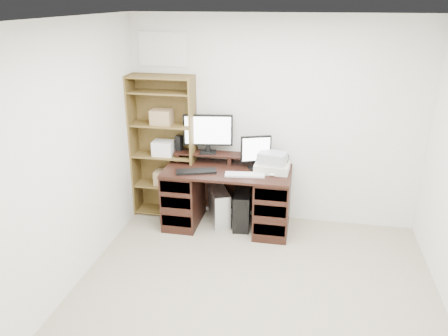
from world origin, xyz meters
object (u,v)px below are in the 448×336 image
(monitor_small, at_px, (256,151))
(tower_black, at_px, (242,209))
(monitor_wide, at_px, (208,132))
(desk, at_px, (227,197))
(bookshelf, at_px, (164,146))
(printer, at_px, (272,167))
(tower_silver, at_px, (219,207))

(monitor_small, xyz_separation_m, tower_black, (-0.14, -0.08, -0.74))
(monitor_wide, relative_size, tower_black, 1.27)
(tower_black, bearing_deg, monitor_small, 23.14)
(monitor_wide, xyz_separation_m, monitor_small, (0.60, -0.11, -0.17))
(desk, xyz_separation_m, monitor_wide, (-0.28, 0.22, 0.75))
(tower_black, bearing_deg, bookshelf, 165.26)
(monitor_wide, distance_m, tower_black, 1.04)
(monitor_small, relative_size, bookshelf, 0.22)
(monitor_wide, height_order, bookshelf, bookshelf)
(printer, bearing_deg, tower_black, -176.25)
(desk, height_order, bookshelf, bookshelf)
(bookshelf, bearing_deg, monitor_small, -4.88)
(printer, relative_size, tower_black, 0.84)
(monitor_wide, bearing_deg, bookshelf, 172.39)
(monitor_wide, bearing_deg, monitor_small, -18.96)
(tower_silver, distance_m, tower_black, 0.29)
(monitor_small, relative_size, tower_silver, 0.90)
(desk, relative_size, monitor_wide, 2.50)
(tower_silver, xyz_separation_m, tower_black, (0.29, -0.02, 0.01))
(desk, distance_m, tower_black, 0.24)
(tower_black, bearing_deg, tower_silver, 171.18)
(monitor_small, height_order, tower_black, monitor_small)
(tower_silver, height_order, tower_black, tower_black)
(monitor_small, height_order, bookshelf, bookshelf)
(monitor_small, distance_m, tower_silver, 0.86)
(tower_silver, bearing_deg, printer, -24.99)
(monitor_wide, distance_m, monitor_small, 0.64)
(printer, relative_size, tower_silver, 0.90)
(desk, height_order, printer, printer)
(desk, distance_m, monitor_small, 0.67)
(tower_silver, distance_m, bookshelf, 1.03)
(desk, relative_size, printer, 3.80)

